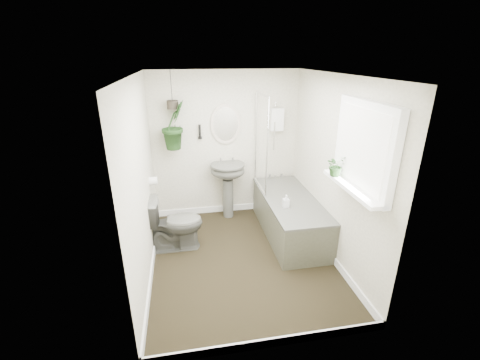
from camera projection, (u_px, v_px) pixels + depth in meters
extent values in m
cube|color=black|center=(242.00, 259.00, 4.22)|extent=(2.30, 2.80, 0.02)
cube|color=white|center=(243.00, 74.00, 3.37)|extent=(2.30, 2.80, 0.02)
cube|color=silver|center=(226.00, 145.00, 5.09)|extent=(2.30, 0.02, 2.30)
cube|color=silver|center=(275.00, 240.00, 2.51)|extent=(2.30, 0.02, 2.30)
cube|color=silver|center=(141.00, 183.00, 3.60)|extent=(0.02, 2.80, 2.30)
cube|color=silver|center=(334.00, 171.00, 3.99)|extent=(0.02, 2.80, 2.30)
cube|color=white|center=(242.00, 255.00, 4.20)|extent=(2.30, 2.80, 0.10)
cube|color=white|center=(277.00, 119.00, 5.01)|extent=(0.20, 0.10, 0.35)
ellipsoid|color=beige|center=(226.00, 124.00, 4.92)|extent=(0.46, 0.03, 0.62)
cylinder|color=black|center=(200.00, 132.00, 4.88)|extent=(0.04, 0.04, 0.22)
cylinder|color=white|center=(153.00, 181.00, 4.35)|extent=(0.11, 0.11, 0.11)
cube|color=white|center=(364.00, 147.00, 3.15)|extent=(0.08, 1.00, 0.90)
cube|color=white|center=(352.00, 187.00, 3.29)|extent=(0.18, 1.00, 0.04)
cube|color=white|center=(360.00, 148.00, 3.14)|extent=(0.01, 0.86, 0.76)
imported|color=#4F4F48|center=(175.00, 223.00, 4.32)|extent=(0.75, 0.43, 0.76)
imported|color=black|center=(336.00, 165.00, 3.51)|extent=(0.25, 0.23, 0.24)
imported|color=black|center=(174.00, 125.00, 4.67)|extent=(0.49, 0.50, 0.71)
imported|color=black|center=(286.00, 201.00, 4.29)|extent=(0.08, 0.08, 0.18)
cylinder|color=black|center=(173.00, 105.00, 4.56)|extent=(0.16, 0.16, 0.12)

